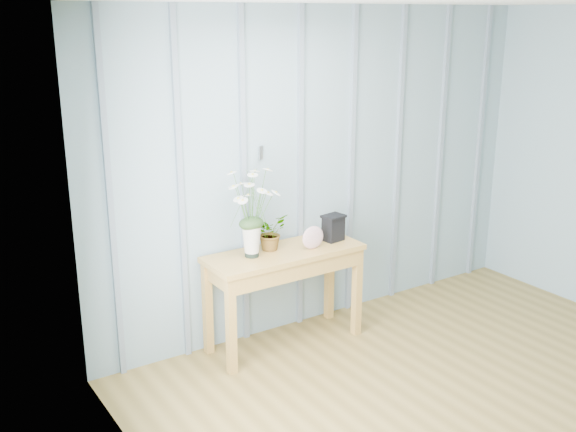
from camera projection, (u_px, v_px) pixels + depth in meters
room_shell at (459, 90)px, 4.03m from camera, size 4.00×4.50×2.50m
sideboard at (284, 265)px, 5.00m from camera, size 1.20×0.45×0.75m
daisy_vase at (251, 203)px, 4.73m from camera, size 0.45×0.35×0.64m
spider_plant at (270, 232)px, 4.96m from camera, size 0.29×0.27×0.27m
felt_disc_vessel at (313, 238)px, 4.98m from camera, size 0.18×0.07×0.18m
carved_box at (333, 228)px, 5.16m from camera, size 0.18×0.15×0.20m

